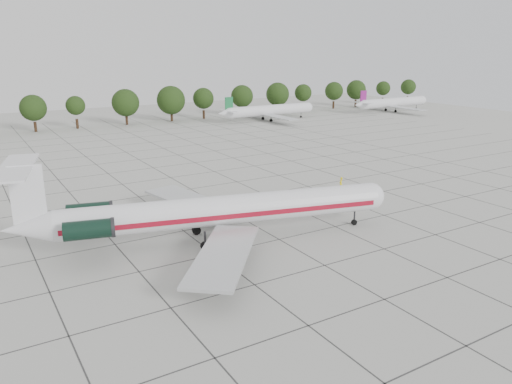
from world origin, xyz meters
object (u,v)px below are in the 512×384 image
main_airliner (205,212)px  ground_crew (341,184)px  bg_airliner_d (269,110)px  bg_airliner_e (393,103)px

main_airliner → ground_crew: size_ratio=20.92×
bg_airliner_d → bg_airliner_e: (46.45, -3.34, 0.00)m
main_airliner → ground_crew: bearing=31.7°
main_airliner → bg_airliner_d: 94.84m
bg_airliner_e → bg_airliner_d: bearing=175.9°
ground_crew → bg_airliner_d: size_ratio=0.07×
bg_airliner_d → bg_airliner_e: 46.57m
ground_crew → bg_airliner_d: 74.30m
ground_crew → bg_airliner_d: bg_airliner_d is taller
bg_airliner_e → ground_crew: bearing=-140.2°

